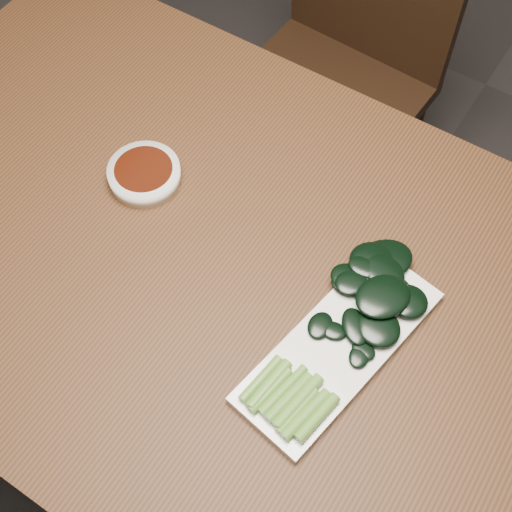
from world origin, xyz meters
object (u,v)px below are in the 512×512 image
table (254,303)px  gai_lan (355,313)px  serving_plate (339,346)px  chair_far (341,65)px  sauce_bowl (144,174)px

table → gai_lan: 0.18m
serving_plate → gai_lan: size_ratio=0.95×
table → serving_plate: serving_plate is taller
table → chair_far: size_ratio=1.57×
chair_far → serving_plate: size_ratio=2.70×
table → serving_plate: size_ratio=4.25×
table → sauce_bowl: size_ratio=12.56×
table → sauce_bowl: sauce_bowl is taller
chair_far → sauce_bowl: size_ratio=7.98×
chair_far → serving_plate: (0.37, -0.72, 0.27)m
chair_far → sauce_bowl: (-0.02, -0.64, 0.28)m
sauce_bowl → table: bearing=-13.6°
table → gai_lan: size_ratio=4.02×
chair_far → table: bearing=-69.8°
table → sauce_bowl: 0.26m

